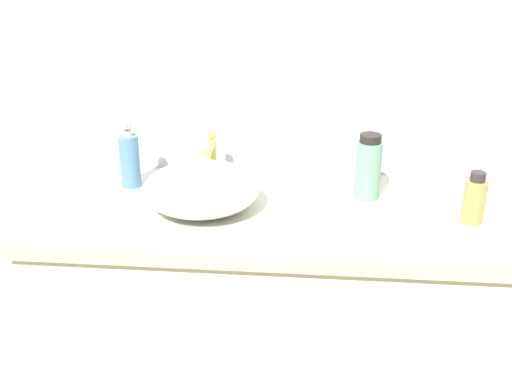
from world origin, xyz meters
TOP-DOWN VIEW (x-y plane):
  - bathroom_wall_rear at (0.00, 0.73)m, footprint 6.00×0.06m
  - vanity_counter at (0.08, 0.41)m, footprint 1.55×0.57m
  - wall_mirror_panel at (0.08, 0.69)m, footprint 1.25×0.01m
  - sink_basin at (-0.22, 0.38)m, footprint 0.32×0.31m
  - faucet at (-0.22, 0.55)m, footprint 0.03×0.13m
  - soap_dispenser at (-0.47, 0.52)m, footprint 0.06×0.06m
  - lotion_bottle at (0.25, 0.49)m, footprint 0.07×0.07m
  - perfume_bottle at (0.51, 0.36)m, footprint 0.06×0.06m

SIDE VIEW (x-z plane):
  - vanity_counter at x=0.08m, z-range 0.00..0.91m
  - sink_basin at x=-0.22m, z-range 0.91..1.03m
  - perfume_bottle at x=0.51m, z-range 0.90..1.05m
  - soap_dispenser at x=-0.47m, z-range 0.89..1.11m
  - lotion_bottle at x=0.25m, z-range 0.91..1.10m
  - faucet at x=-0.22m, z-range 0.92..1.09m
  - bathroom_wall_rear at x=0.00m, z-range 0.00..2.60m
  - wall_mirror_panel at x=0.08m, z-range 0.91..1.92m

